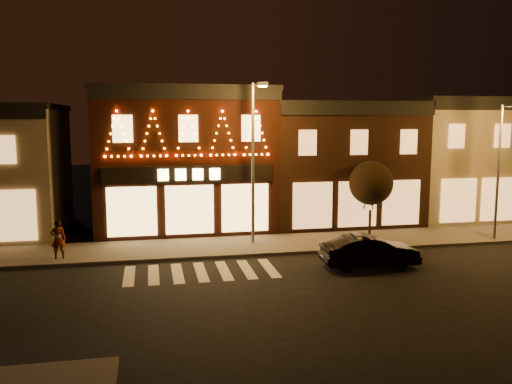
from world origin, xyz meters
name	(u,v)px	position (x,y,z in m)	size (l,w,h in m)	color
ground	(212,304)	(0.00, 0.00, 0.00)	(120.00, 120.00, 0.00)	black
sidewalk_far	(233,246)	(2.00, 8.00, 0.07)	(44.00, 4.00, 0.15)	#47423D
building_pulp	(184,158)	(0.00, 13.98, 4.16)	(10.20, 8.34, 8.30)	#33140B
building_right_a	(334,162)	(9.50, 13.99, 3.76)	(9.20, 8.28, 7.50)	#311B11
building_right_b	(462,158)	(18.50, 13.99, 3.91)	(9.20, 8.28, 7.80)	#7F735A
streetlamp_mid	(254,151)	(3.14, 8.08, 4.92)	(0.53, 1.87, 8.14)	#59595E
streetlamp_right	(502,161)	(15.94, 6.39, 4.30)	(0.45, 1.62, 7.08)	#59595E
tree_right	(371,183)	(9.91, 9.10, 2.98)	(2.42, 2.42, 4.05)	black
dark_sedan	(370,251)	(7.40, 3.33, 0.71)	(1.50, 4.29, 1.41)	black
pedestrian	(58,239)	(-6.22, 6.94, 1.06)	(0.66, 0.43, 1.81)	gray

